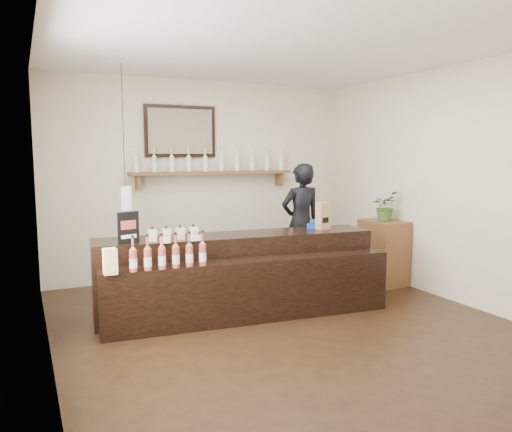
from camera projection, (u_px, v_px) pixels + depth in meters
The scene contains 10 objects.
ground at pixel (286, 325), 5.17m from camera, with size 5.00×5.00×0.00m, color black.
room_shell at pixel (287, 160), 4.96m from camera, with size 5.00×5.00×5.00m.
back_wall_decor at pixel (196, 154), 7.01m from camera, with size 2.66×0.96×1.69m.
counter at pixel (241, 277), 5.53m from camera, with size 3.17×1.13×1.02m.
promo_sign at pixel (128, 227), 5.01m from camera, with size 0.22×0.08×0.32m.
paper_bag at pixel (323, 216), 5.94m from camera, with size 0.16×0.13×0.32m.
tape_dispenser at pixel (313, 225), 5.98m from camera, with size 0.14×0.07×0.12m.
side_cabinet at pixel (383, 252), 6.78m from camera, with size 0.45×0.61×0.87m.
potted_plant at pixel (385, 206), 6.70m from camera, with size 0.36×0.31×0.40m, color #365D25.
shopkeeper at pixel (301, 215), 6.90m from camera, with size 0.68×0.44×1.86m, color black.
Camera 1 is at (-2.42, -4.37, 1.77)m, focal length 35.00 mm.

